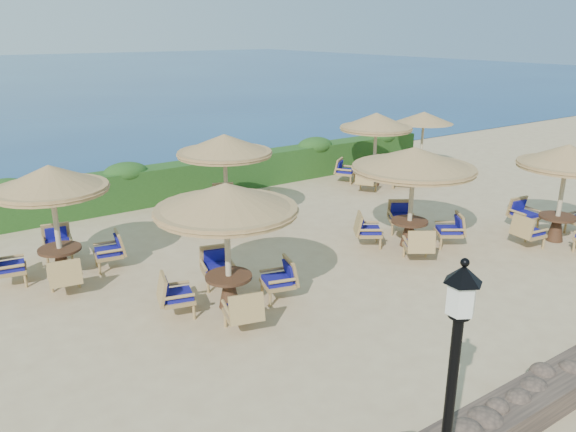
{
  "coord_description": "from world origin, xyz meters",
  "views": [
    {
      "loc": [
        -9.0,
        -9.93,
        5.47
      ],
      "look_at": [
        -1.96,
        0.36,
        1.3
      ],
      "focal_mm": 35.0,
      "sensor_mm": 36.0,
      "label": 1
    }
  ],
  "objects": [
    {
      "name": "cafe_set_0",
      "position": [
        -4.11,
        -0.64,
        1.84
      ],
      "size": [
        2.89,
        2.89,
        2.65
      ],
      "color": "#C8B58D",
      "rests_on": "ground"
    },
    {
      "name": "hedge",
      "position": [
        0.0,
        7.2,
        0.6
      ],
      "size": [
        18.0,
        0.9,
        1.2
      ],
      "primitive_type": "cube",
      "color": "#1B4114",
      "rests_on": "ground"
    },
    {
      "name": "cafe_set_3",
      "position": [
        -6.58,
        2.88,
        1.74
      ],
      "size": [
        2.88,
        2.88,
        2.65
      ],
      "color": "#C8B58D",
      "rests_on": "ground"
    },
    {
      "name": "extra_parasol",
      "position": [
        7.8,
        5.2,
        2.17
      ],
      "size": [
        2.3,
        2.3,
        2.41
      ],
      "color": "#C8B58D",
      "rests_on": "ground"
    },
    {
      "name": "cafe_set_5",
      "position": [
        4.86,
        4.75,
        1.77
      ],
      "size": [
        2.71,
        2.71,
        2.65
      ],
      "color": "#C8B58D",
      "rests_on": "ground"
    },
    {
      "name": "lamp_post",
      "position": [
        -4.8,
        -6.8,
        1.55
      ],
      "size": [
        0.44,
        0.44,
        3.31
      ],
      "color": "black",
      "rests_on": "ground"
    },
    {
      "name": "cafe_set_4",
      "position": [
        -1.62,
        4.04,
        1.81
      ],
      "size": [
        2.85,
        2.85,
        2.65
      ],
      "color": "#C8B58D",
      "rests_on": "ground"
    },
    {
      "name": "ground",
      "position": [
        0.0,
        0.0,
        0.0
      ],
      "size": [
        120.0,
        120.0,
        0.0
      ],
      "primitive_type": "plane",
      "color": "tan",
      "rests_on": "ground"
    },
    {
      "name": "cafe_set_2",
      "position": [
        5.02,
        -2.27,
        1.74
      ],
      "size": [
        2.86,
        2.86,
        2.65
      ],
      "color": "#C8B58D",
      "rests_on": "ground"
    },
    {
      "name": "cafe_set_1",
      "position": [
        1.47,
        -0.29,
        1.91
      ],
      "size": [
        3.17,
        3.17,
        2.65
      ],
      "color": "#C8B58D",
      "rests_on": "ground"
    }
  ]
}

